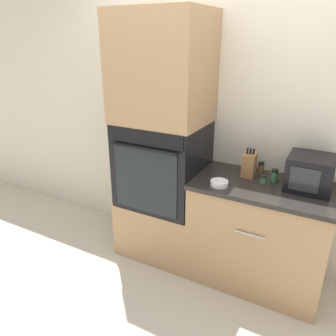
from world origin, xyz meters
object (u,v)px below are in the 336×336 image
object	(u,v)px
condiment_jar_far	(274,176)
wall_oven	(163,163)
condiment_jar_mid	(261,167)
condiment_jar_near	(263,179)
microwave	(310,173)
knife_block	(249,165)
bowl	(219,183)

from	to	relation	value
condiment_jar_far	wall_oven	bearing A→B (deg)	-174.66
wall_oven	condiment_jar_mid	distance (m)	0.84
wall_oven	condiment_jar_near	bearing A→B (deg)	1.69
microwave	condiment_jar_mid	size ratio (longest dim) A/B	3.59
condiment_jar_far	microwave	bearing A→B (deg)	-0.87
condiment_jar_near	condiment_jar_far	xyz separation A→B (m)	(0.07, 0.06, 0.02)
microwave	condiment_jar_far	world-z (taller)	microwave
wall_oven	knife_block	bearing A→B (deg)	7.86
microwave	wall_oven	bearing A→B (deg)	-175.94
condiment_jar_mid	condiment_jar_far	xyz separation A→B (m)	(0.14, -0.14, 0.01)
microwave	bowl	xyz separation A→B (m)	(-0.60, -0.27, -0.11)
microwave	bowl	size ratio (longest dim) A/B	2.40
wall_oven	knife_block	size ratio (longest dim) A/B	3.16
condiment_jar_near	bowl	bearing A→B (deg)	-143.22
microwave	condiment_jar_far	size ratio (longest dim) A/B	3.06
knife_block	microwave	bearing A→B (deg)	-2.23
condiment_jar_mid	knife_block	bearing A→B (deg)	-117.09
condiment_jar_near	condiment_jar_far	world-z (taller)	condiment_jar_far
wall_oven	knife_block	world-z (taller)	wall_oven
microwave	condiment_jar_near	size ratio (longest dim) A/B	5.24
microwave	condiment_jar_near	bearing A→B (deg)	-169.44
knife_block	condiment_jar_near	bearing A→B (deg)	-29.13
wall_oven	bowl	bearing A→B (deg)	-17.15
wall_oven	condiment_jar_mid	xyz separation A→B (m)	(0.81, 0.23, 0.03)
bowl	microwave	bearing A→B (deg)	24.26
microwave	condiment_jar_far	xyz separation A→B (m)	(-0.25, 0.00, -0.08)
wall_oven	condiment_jar_near	world-z (taller)	wall_oven
microwave	condiment_jar_mid	distance (m)	0.42
wall_oven	condiment_jar_mid	world-z (taller)	wall_oven
knife_block	condiment_jar_mid	bearing A→B (deg)	62.91
bowl	knife_block	bearing A→B (deg)	63.34
wall_oven	knife_block	distance (m)	0.76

